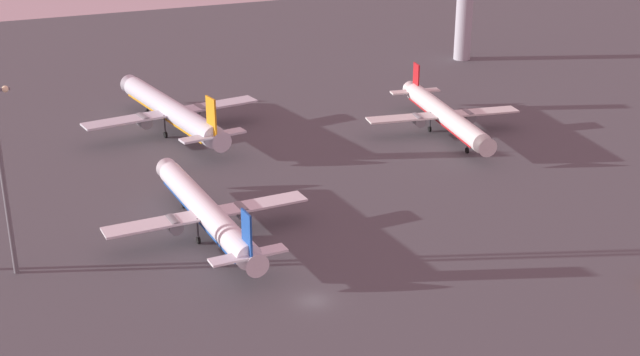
{
  "coord_description": "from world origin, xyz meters",
  "views": [
    {
      "loc": [
        -39.98,
        -91.47,
        56.78
      ],
      "look_at": [
        14.4,
        30.24,
        4.0
      ],
      "focal_mm": 48.89,
      "sensor_mm": 36.0,
      "label": 1
    }
  ],
  "objects": [
    {
      "name": "airplane_mid_apron",
      "position": [
        1.38,
        74.88,
        4.59
      ],
      "size": [
        36.94,
        47.3,
        12.14
      ],
      "rotation": [
        0.0,
        0.0,
        0.14
      ],
      "color": "silver",
      "rests_on": "ground"
    },
    {
      "name": "airplane_taxiway_distant",
      "position": [
        51.45,
        51.64,
        3.98
      ],
      "size": [
        32.03,
        40.97,
        10.54
      ],
      "rotation": [
        0.0,
        0.0,
        2.98
      ],
      "color": "silver",
      "rests_on": "ground"
    },
    {
      "name": "ground_plane",
      "position": [
        0.0,
        0.0,
        0.0
      ],
      "size": [
        416.0,
        416.0,
        0.0
      ],
      "primitive_type": "plane",
      "color": "#4C4C51"
    },
    {
      "name": "apron_light_east",
      "position": [
        -34.61,
        24.03,
        15.26
      ],
      "size": [
        4.8,
        0.9,
        26.81
      ],
      "color": "slate",
      "rests_on": "ground"
    },
    {
      "name": "airplane_far_stand",
      "position": [
        -6.73,
        24.67,
        3.94
      ],
      "size": [
        31.56,
        40.57,
        10.41
      ],
      "rotation": [
        0.0,
        0.0,
        0.04
      ],
      "color": "white",
      "rests_on": "ground"
    }
  ]
}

